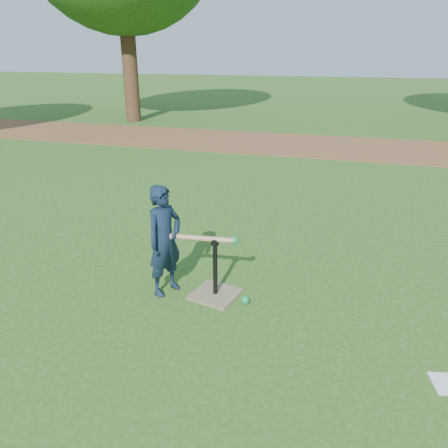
# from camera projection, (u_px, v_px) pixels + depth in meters

# --- Properties ---
(ground) EXTENTS (80.00, 80.00, 0.00)m
(ground) POSITION_uv_depth(u_px,v_px,m) (201.00, 280.00, 4.64)
(ground) COLOR #285116
(ground) RESTS_ON ground
(dirt_strip) EXTENTS (24.00, 3.00, 0.01)m
(dirt_strip) POSITION_uv_depth(u_px,v_px,m) (297.00, 144.00, 11.31)
(dirt_strip) COLOR brown
(dirt_strip) RESTS_ON ground
(child) EXTENTS (0.40, 0.48, 1.11)m
(child) POSITION_uv_depth(u_px,v_px,m) (165.00, 241.00, 4.23)
(child) COLOR #101E31
(child) RESTS_ON ground
(wiffle_ball_ground) EXTENTS (0.08, 0.08, 0.08)m
(wiffle_ball_ground) POSITION_uv_depth(u_px,v_px,m) (245.00, 300.00, 4.19)
(wiffle_ball_ground) COLOR #0D9948
(wiffle_ball_ground) RESTS_ON ground
(batting_tee) EXTENTS (0.51, 0.51, 0.61)m
(batting_tee) POSITION_uv_depth(u_px,v_px,m) (215.00, 285.00, 4.32)
(batting_tee) COLOR #7B6F4E
(batting_tee) RESTS_ON ground
(swing_action) EXTENTS (0.67, 0.18, 0.08)m
(swing_action) POSITION_uv_depth(u_px,v_px,m) (206.00, 239.00, 4.15)
(swing_action) COLOR tan
(swing_action) RESTS_ON ground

